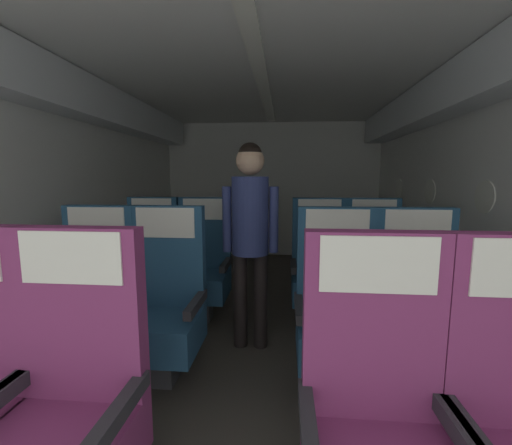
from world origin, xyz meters
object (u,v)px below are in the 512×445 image
seat_b_left_aisle (164,308)px  seat_b_right_window (336,315)px  seat_a_right_window (377,432)px  seat_b_right_aisle (417,317)px  seat_a_left_aisle (67,411)px  seat_c_right_window (319,271)px  seat_b_left_window (94,306)px  seat_c_left_window (151,267)px  flight_attendant (250,224)px  seat_c_left_aisle (203,269)px  seat_c_right_aisle (374,272)px

seat_b_left_aisle → seat_b_right_window: bearing=-0.1°
seat_a_right_window → seat_b_right_aisle: bearing=62.7°
seat_a_left_aisle → seat_c_right_window: (1.11, 1.95, 0.00)m
seat_a_left_aisle → seat_b_left_window: same height
seat_a_right_window → seat_b_left_aisle: (-1.11, 0.97, 0.00)m
seat_a_left_aisle → seat_a_right_window: 1.11m
seat_c_left_window → flight_attendant: 1.25m
seat_b_right_window → seat_a_right_window: bearing=-90.6°
seat_a_left_aisle → flight_attendant: (0.53, 1.43, 0.50)m
seat_b_right_window → seat_c_right_window: same height
seat_c_left_aisle → flight_attendant: size_ratio=0.72×
seat_a_left_aisle → seat_c_left_aisle: 1.94m
seat_b_right_window → seat_c_left_aisle: (-1.11, 0.97, 0.00)m
seat_c_left_window → seat_c_right_aisle: bearing=0.5°
seat_b_left_aisle → flight_attendant: bearing=41.1°
seat_a_left_aisle → seat_b_left_aisle: 0.97m
seat_a_left_aisle → seat_b_left_aisle: same height
seat_b_right_aisle → seat_c_left_aisle: size_ratio=1.00×
seat_c_left_aisle → seat_c_right_aisle: 1.59m
seat_b_right_window → flight_attendant: flight_attendant is taller
seat_b_left_window → seat_c_right_aisle: 2.31m
seat_b_left_aisle → seat_b_right_aisle: bearing=0.4°
seat_a_left_aisle → seat_b_right_window: size_ratio=1.00×
seat_b_left_aisle → seat_c_left_aisle: size_ratio=1.00×
seat_a_right_window → seat_c_right_aisle: (0.49, 1.96, 0.00)m
seat_c_right_window → flight_attendant: flight_attendant is taller
seat_c_left_window → flight_attendant: flight_attendant is taller
seat_a_right_window → seat_b_right_window: size_ratio=1.00×
seat_c_right_window → seat_c_right_aisle: bearing=0.6°
seat_b_right_window → seat_c_right_window: size_ratio=1.00×
seat_b_right_window → flight_attendant: size_ratio=0.72×
seat_c_right_aisle → seat_b_right_aisle: bearing=-89.3°
seat_b_right_window → seat_a_left_aisle: bearing=-139.3°
seat_a_right_window → seat_b_right_aisle: same height
seat_a_right_window → seat_b_left_aisle: same height
seat_c_left_window → seat_c_right_aisle: (2.10, 0.02, 0.00)m
seat_b_right_aisle → seat_c_right_aisle: bearing=90.7°
seat_c_left_aisle → flight_attendant: bearing=-44.7°
seat_c_right_aisle → seat_c_left_window: bearing=-179.5°
seat_c_right_aisle → flight_attendant: (-1.08, -0.53, 0.50)m
seat_b_right_window → seat_c_left_aisle: 1.47m
seat_a_right_window → seat_c_right_window: same height
seat_b_right_aisle → seat_b_right_window: size_ratio=1.00×
seat_c_left_aisle → seat_c_right_aisle: bearing=0.8°
seat_a_right_window → seat_c_right_aisle: 2.02m
seat_c_left_window → seat_c_right_window: (1.61, 0.01, 0.00)m
seat_a_left_aisle → flight_attendant: bearing=69.7°
seat_c_left_aisle → seat_a_right_window: bearing=-60.5°
seat_b_right_window → seat_c_right_aisle: same height
seat_c_right_window → seat_b_left_aisle: bearing=-138.5°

